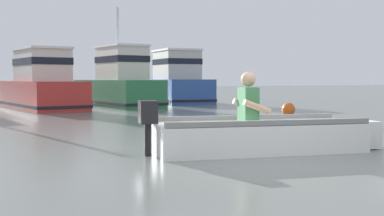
{
  "coord_description": "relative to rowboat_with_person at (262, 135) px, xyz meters",
  "views": [
    {
      "loc": [
        -3.66,
        -5.14,
        1.09
      ],
      "look_at": [
        0.16,
        3.29,
        0.55
      ],
      "focal_mm": 47.49,
      "sensor_mm": 36.0,
      "label": 1
    }
  ],
  "objects": [
    {
      "name": "mooring_buoy",
      "position": [
        4.57,
        5.8,
        -0.05
      ],
      "size": [
        0.39,
        0.39,
        0.39
      ],
      "primitive_type": "sphere",
      "color": "#E55919",
      "rests_on": "ground"
    },
    {
      "name": "rowboat_with_person",
      "position": [
        0.0,
        0.0,
        0.0
      ],
      "size": [
        3.72,
        1.58,
        1.19
      ],
      "color": "white",
      "rests_on": "ground"
    },
    {
      "name": "ground_plane",
      "position": [
        -0.39,
        -1.28,
        -0.25
      ],
      "size": [
        120.0,
        120.0,
        0.0
      ],
      "primitive_type": "plane",
      "color": "slate"
    },
    {
      "name": "moored_boat_blue",
      "position": [
        4.6,
        14.59,
        0.63
      ],
      "size": [
        2.13,
        4.98,
        2.37
      ],
      "color": "#2D519E",
      "rests_on": "ground"
    },
    {
      "name": "moored_boat_green",
      "position": [
        1.48,
        12.72,
        0.63
      ],
      "size": [
        2.42,
        5.33,
        3.83
      ],
      "color": "#287042",
      "rests_on": "ground"
    },
    {
      "name": "moored_boat_red",
      "position": [
        -1.51,
        12.65,
        0.56
      ],
      "size": [
        2.72,
        6.19,
        2.18
      ],
      "color": "#B72D28",
      "rests_on": "ground"
    }
  ]
}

